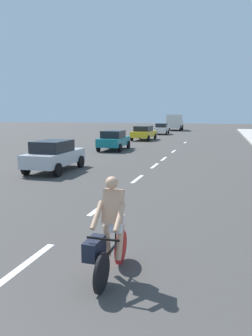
# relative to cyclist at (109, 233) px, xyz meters

# --- Properties ---
(ground_plane) EXTENTS (160.00, 160.00, 0.00)m
(ground_plane) POSITION_rel_cyclist_xyz_m (-1.71, 15.94, -0.83)
(ground_plane) COLOR #423F3D
(lane_stripe_1) EXTENTS (0.16, 1.80, 0.01)m
(lane_stripe_1) POSITION_rel_cyclist_xyz_m (-1.71, 0.06, -0.83)
(lane_stripe_1) COLOR white
(lane_stripe_1) RESTS_ON ground
(lane_stripe_2) EXTENTS (0.16, 1.80, 0.01)m
(lane_stripe_2) POSITION_rel_cyclist_xyz_m (-1.71, 3.94, -0.83)
(lane_stripe_2) COLOR white
(lane_stripe_2) RESTS_ON ground
(lane_stripe_3) EXTENTS (0.16, 1.80, 0.01)m
(lane_stripe_3) POSITION_rel_cyclist_xyz_m (-1.71, 8.48, -0.83)
(lane_stripe_3) COLOR white
(lane_stripe_3) RESTS_ON ground
(lane_stripe_4) EXTENTS (0.16, 1.80, 0.01)m
(lane_stripe_4) POSITION_rel_cyclist_xyz_m (-1.71, 12.32, -0.83)
(lane_stripe_4) COLOR white
(lane_stripe_4) RESTS_ON ground
(lane_stripe_5) EXTENTS (0.16, 1.80, 0.01)m
(lane_stripe_5) POSITION_rel_cyclist_xyz_m (-1.71, 15.25, -0.83)
(lane_stripe_5) COLOR white
(lane_stripe_5) RESTS_ON ground
(lane_stripe_6) EXTENTS (0.16, 1.80, 0.01)m
(lane_stripe_6) POSITION_rel_cyclist_xyz_m (-1.71, 19.62, -0.83)
(lane_stripe_6) COLOR white
(lane_stripe_6) RESTS_ON ground
(lane_stripe_7) EXTENTS (0.16, 1.80, 0.01)m
(lane_stripe_7) POSITION_rel_cyclist_xyz_m (-1.71, 27.78, -0.83)
(lane_stripe_7) COLOR white
(lane_stripe_7) RESTS_ON ground
(cyclist) EXTENTS (0.62, 1.71, 1.82)m
(cyclist) POSITION_rel_cyclist_xyz_m (0.00, 0.00, 0.00)
(cyclist) COLOR black
(cyclist) RESTS_ON ground
(parked_car_silver) EXTENTS (1.95, 4.02, 1.57)m
(parked_car_silver) POSITION_rel_cyclist_xyz_m (-6.24, 9.18, 0.01)
(parked_car_silver) COLOR #B7BABF
(parked_car_silver) RESTS_ON ground
(parked_car_teal) EXTENTS (2.09, 4.22, 1.57)m
(parked_car_teal) POSITION_rel_cyclist_xyz_m (-6.49, 19.15, 0.01)
(parked_car_teal) COLOR #14727A
(parked_car_teal) RESTS_ON ground
(parked_car_yellow) EXTENTS (2.19, 4.50, 1.57)m
(parked_car_yellow) POSITION_rel_cyclist_xyz_m (-6.51, 29.49, 0.01)
(parked_car_yellow) COLOR gold
(parked_car_yellow) RESTS_ON ground
(parked_car_white) EXTENTS (2.06, 4.12, 1.57)m
(parked_car_white) POSITION_rel_cyclist_xyz_m (-6.47, 40.23, 0.01)
(parked_car_white) COLOR white
(parked_car_white) RESTS_ON ground
(delivery_truck) EXTENTS (2.84, 6.32, 2.80)m
(delivery_truck) POSITION_rel_cyclist_xyz_m (-6.30, 52.17, 0.67)
(delivery_truck) COLOR beige
(delivery_truck) RESTS_ON ground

